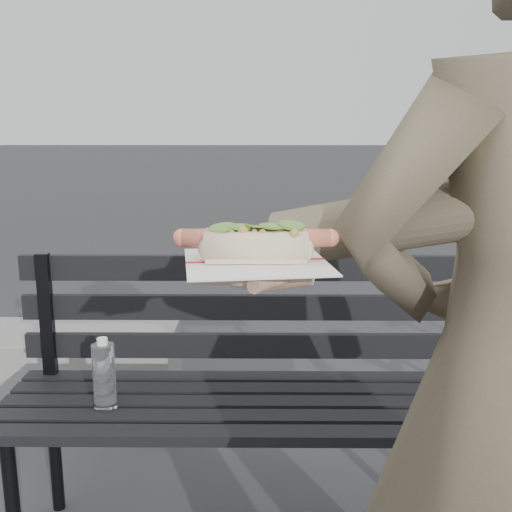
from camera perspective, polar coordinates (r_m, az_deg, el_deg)
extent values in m
cylinder|color=black|center=(1.92, -22.11, -21.68)|extent=(0.04, 0.04, 0.45)
cylinder|color=black|center=(2.19, -18.62, -16.90)|extent=(0.04, 0.04, 0.45)
cylinder|color=black|center=(2.18, 18.79, -17.02)|extent=(0.04, 0.04, 0.45)
cube|color=black|center=(1.66, -0.04, -16.75)|extent=(1.50, 0.07, 0.03)
cube|color=black|center=(1.73, -0.01, -15.31)|extent=(1.50, 0.07, 0.03)
cube|color=black|center=(1.82, 0.01, -13.99)|extent=(1.50, 0.07, 0.03)
cube|color=black|center=(1.90, 0.03, -12.79)|extent=(1.50, 0.07, 0.03)
cube|color=black|center=(1.98, 0.05, -11.68)|extent=(1.50, 0.07, 0.03)
cube|color=black|center=(2.03, -19.30, -5.57)|extent=(0.04, 0.03, 0.42)
cube|color=black|center=(2.02, 19.49, -5.65)|extent=(0.04, 0.03, 0.42)
cube|color=black|center=(1.97, 0.05, -8.53)|extent=(1.50, 0.02, 0.08)
cube|color=black|center=(1.92, 0.06, -4.91)|extent=(1.50, 0.02, 0.08)
cube|color=black|center=(1.89, 0.06, -1.14)|extent=(1.50, 0.02, 0.08)
cylinder|color=white|center=(1.78, -14.25, -11.07)|extent=(0.06, 0.06, 0.19)
cylinder|color=white|center=(1.74, -14.43, -7.89)|extent=(0.03, 0.03, 0.02)
cube|color=slate|center=(2.84, -19.97, -10.61)|extent=(1.20, 0.40, 0.40)
cylinder|color=brown|center=(0.93, 16.93, 3.82)|extent=(0.51, 0.23, 0.19)
cylinder|color=#D8A384|center=(0.83, 2.78, -1.21)|extent=(0.09, 0.08, 0.07)
ellipsoid|color=#D8A384|center=(0.82, 0.00, -1.71)|extent=(0.10, 0.11, 0.03)
cylinder|color=#D8A384|center=(0.79, -4.01, -2.09)|extent=(0.05, 0.02, 0.02)
cylinder|color=#D8A384|center=(0.81, -3.90, -1.74)|extent=(0.05, 0.02, 0.02)
cylinder|color=#D8A384|center=(0.83, -3.80, -1.40)|extent=(0.05, 0.02, 0.02)
cylinder|color=#D8A384|center=(0.85, -3.70, -1.08)|extent=(0.05, 0.02, 0.02)
cylinder|color=#D8A384|center=(0.76, 0.72, -2.57)|extent=(0.04, 0.05, 0.02)
cube|color=white|center=(0.81, 0.00, -0.55)|extent=(0.21, 0.21, 0.00)
cube|color=#B21E1E|center=(0.81, 0.00, -0.44)|extent=(0.19, 0.03, 0.00)
cylinder|color=#DA6F53|center=(0.81, 0.00, 1.74)|extent=(0.20, 0.02, 0.02)
sphere|color=#DA6F53|center=(0.81, -7.06, 1.73)|extent=(0.03, 0.02, 0.02)
sphere|color=#DA6F53|center=(0.81, 7.08, 1.71)|extent=(0.03, 0.02, 0.02)
sphere|color=#9E6B2D|center=(0.82, 3.61, 2.59)|extent=(0.01, 0.01, 0.01)
sphere|color=#9E6B2D|center=(0.81, -0.69, 2.37)|extent=(0.01, 0.01, 0.01)
sphere|color=#9E6B2D|center=(0.79, -0.15, 2.35)|extent=(0.01, 0.01, 0.01)
sphere|color=#9E6B2D|center=(0.82, 3.42, 2.06)|extent=(0.01, 0.01, 0.01)
sphere|color=#9E6B2D|center=(0.80, -0.03, 2.20)|extent=(0.01, 0.01, 0.01)
sphere|color=#9E6B2D|center=(0.81, 1.64, 1.89)|extent=(0.01, 0.01, 0.01)
sphere|color=#9E6B2D|center=(0.81, -2.30, 2.07)|extent=(0.01, 0.01, 0.01)
sphere|color=#9E6B2D|center=(0.83, 2.16, 2.25)|extent=(0.01, 0.01, 0.01)
sphere|color=#9E6B2D|center=(0.80, -3.89, 2.05)|extent=(0.01, 0.01, 0.01)
sphere|color=#9E6B2D|center=(0.83, 3.31, 2.22)|extent=(0.01, 0.01, 0.01)
sphere|color=#9E6B2D|center=(0.81, 0.02, 2.41)|extent=(0.01, 0.01, 0.01)
sphere|color=#9E6B2D|center=(0.81, 2.96, 2.55)|extent=(0.01, 0.01, 0.01)
sphere|color=#9E6B2D|center=(0.79, -3.32, 1.99)|extent=(0.01, 0.01, 0.01)
sphere|color=#9E6B2D|center=(0.81, -1.81, 2.57)|extent=(0.01, 0.01, 0.01)
sphere|color=#9E6B2D|center=(0.81, -3.48, 2.34)|extent=(0.01, 0.01, 0.01)
sphere|color=#9E6B2D|center=(0.83, 3.59, 2.36)|extent=(0.01, 0.01, 0.01)
sphere|color=#9E6B2D|center=(0.82, 1.38, 2.67)|extent=(0.01, 0.01, 0.01)
sphere|color=#9E6B2D|center=(0.78, 3.66, 2.11)|extent=(0.01, 0.01, 0.01)
sphere|color=#9E6B2D|center=(0.83, 0.24, 2.23)|extent=(0.01, 0.01, 0.01)
sphere|color=#9E6B2D|center=(0.80, 3.24, 1.97)|extent=(0.01, 0.01, 0.01)
sphere|color=#9E6B2D|center=(0.82, -0.28, 2.14)|extent=(0.01, 0.01, 0.01)
sphere|color=#9E6B2D|center=(0.79, 0.62, 2.20)|extent=(0.01, 0.01, 0.01)
sphere|color=#9E6B2D|center=(0.79, -1.29, 2.39)|extent=(0.01, 0.01, 0.01)
sphere|color=#9E6B2D|center=(0.80, 3.85, 2.08)|extent=(0.01, 0.01, 0.01)
sphere|color=#9E6B2D|center=(0.83, -1.03, 2.31)|extent=(0.01, 0.01, 0.01)
sphere|color=#9E6B2D|center=(0.82, 2.09, 2.49)|extent=(0.01, 0.01, 0.01)
sphere|color=#9E6B2D|center=(0.81, 1.10, 2.44)|extent=(0.01, 0.01, 0.01)
sphere|color=#9E6B2D|center=(0.79, -2.32, 2.16)|extent=(0.01, 0.01, 0.01)
sphere|color=#9E6B2D|center=(0.82, 3.18, 2.66)|extent=(0.01, 0.01, 0.01)
sphere|color=#9E6B2D|center=(0.82, 2.16, 2.13)|extent=(0.01, 0.01, 0.01)
cylinder|color=#549127|center=(0.80, -3.25, 2.73)|extent=(0.04, 0.04, 0.01)
cylinder|color=#549127|center=(0.80, -1.59, 2.80)|extent=(0.04, 0.04, 0.00)
cylinder|color=#549127|center=(0.80, 0.16, 2.84)|extent=(0.04, 0.04, 0.01)
cylinder|color=#549127|center=(0.80, 1.56, 2.86)|extent=(0.04, 0.04, 0.00)
cylinder|color=#549127|center=(0.81, 3.40, 2.94)|extent=(0.04, 0.04, 0.01)
cube|color=brown|center=(3.01, 19.52, -13.29)|extent=(0.05, 0.07, 0.00)
cube|color=brown|center=(3.44, -12.03, -9.60)|extent=(0.04, 0.03, 0.00)
cube|color=brown|center=(2.96, 7.75, -13.15)|extent=(0.09, 0.07, 0.00)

